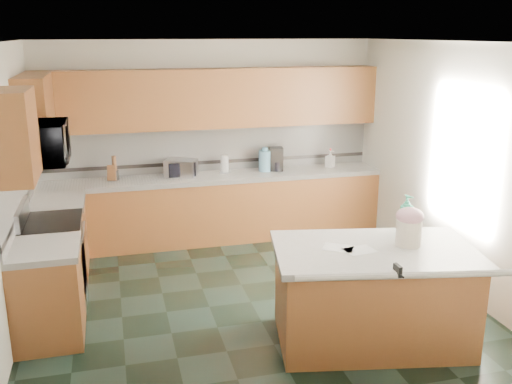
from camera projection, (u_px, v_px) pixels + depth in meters
name	position (u px, v px, depth m)	size (l,w,h in m)	color
floor	(251.00, 302.00, 6.11)	(4.60, 4.60, 0.00)	black
ceiling	(250.00, 42.00, 5.38)	(4.60, 4.60, 0.00)	white
wall_back	(210.00, 140.00, 7.91)	(4.60, 0.04, 2.70)	white
wall_front	(340.00, 269.00, 3.58)	(4.60, 0.04, 2.70)	white
wall_left	(3.00, 196.00, 5.18)	(0.04, 4.60, 2.70)	white
wall_right	(453.00, 167.00, 6.31)	(0.04, 4.60, 2.70)	white
back_base_cab	(215.00, 210.00, 7.86)	(4.60, 0.60, 0.86)	#542E16
back_countertop	(215.00, 177.00, 7.73)	(4.60, 0.64, 0.06)	white
back_upper_cab	(211.00, 98.00, 7.57)	(4.60, 0.33, 0.78)	#542E16
back_backsplash	(210.00, 148.00, 7.91)	(4.60, 0.02, 0.63)	silver
back_accent_band	(211.00, 162.00, 7.95)	(4.60, 0.01, 0.05)	black
left_base_cab_rear	(59.00, 240.00, 6.71)	(0.60, 0.82, 0.86)	#542E16
left_counter_rear	(56.00, 203.00, 6.58)	(0.64, 0.82, 0.06)	white
left_base_cab_front	(48.00, 296.00, 5.28)	(0.60, 0.72, 0.86)	#542E16
left_counter_front	(43.00, 250.00, 5.16)	(0.64, 0.72, 0.06)	white
left_backsplash	(17.00, 192.00, 5.73)	(0.02, 2.30, 0.63)	silver
left_accent_band	(20.00, 211.00, 5.79)	(0.01, 2.30, 0.05)	black
left_upper_cab_rear	(35.00, 111.00, 6.39)	(0.33, 1.09, 0.78)	#542E16
left_upper_cab_front	(14.00, 136.00, 4.84)	(0.33, 0.72, 0.78)	#542E16
range_body	(54.00, 265.00, 5.97)	(0.60, 0.76, 0.88)	#B7B7BC
range_oven_door	(83.00, 265.00, 6.05)	(0.02, 0.68, 0.55)	black
range_cooktop	(50.00, 223.00, 5.85)	(0.62, 0.78, 0.04)	black
range_handle	(83.00, 231.00, 5.96)	(0.02, 0.02, 0.66)	#B7B7BC
range_backguard	(22.00, 214.00, 5.75)	(0.06, 0.76, 0.18)	#B7B7BC
microwave	(42.00, 143.00, 5.62)	(0.73, 0.50, 0.41)	#B7B7BC
island_base	(372.00, 298.00, 5.24)	(1.70, 0.97, 0.86)	#542E16
island_top	(375.00, 251.00, 5.12)	(1.80, 1.07, 0.06)	white
island_bullnose	(405.00, 275.00, 4.62)	(0.06, 0.06, 1.80)	white
treat_jar	(409.00, 233.00, 5.16)	(0.23, 0.23, 0.24)	#EEE1C9
treat_jar_lid	(410.00, 216.00, 5.11)	(0.25, 0.25, 0.15)	pink
treat_jar_knob	(410.00, 210.00, 5.10)	(0.03, 0.03, 0.08)	tan
treat_jar_knob_end_l	(406.00, 211.00, 5.09)	(0.04, 0.04, 0.04)	tan
treat_jar_knob_end_r	(415.00, 210.00, 5.11)	(0.04, 0.04, 0.04)	tan
soap_bottle_island	(406.00, 215.00, 5.43)	(0.15, 0.15, 0.38)	teal
paper_sheet_a	(360.00, 250.00, 5.06)	(0.26, 0.20, 0.00)	white
paper_sheet_b	(338.00, 248.00, 5.12)	(0.27, 0.20, 0.00)	white
clamp_body	(398.00, 270.00, 4.61)	(0.03, 0.10, 0.09)	black
clamp_handle	(401.00, 276.00, 4.56)	(0.02, 0.02, 0.07)	black
knife_block	(112.00, 173.00, 7.42)	(0.11, 0.09, 0.20)	#472814
utensil_crock	(115.00, 175.00, 7.46)	(0.10, 0.10, 0.13)	black
utensil_bundle	(114.00, 163.00, 7.42)	(0.06, 0.06, 0.19)	#472814
toaster_oven	(181.00, 168.00, 7.63)	(0.40, 0.27, 0.23)	#B7B7BC
toaster_oven_door	(182.00, 170.00, 7.51)	(0.36, 0.01, 0.19)	black
paper_towel	(225.00, 164.00, 7.82)	(0.11, 0.11, 0.24)	white
paper_towel_base	(225.00, 172.00, 7.85)	(0.16, 0.16, 0.01)	#B7B7BC
water_jug	(265.00, 161.00, 7.92)	(0.18, 0.18, 0.29)	#6FB0D5
water_jug_neck	(265.00, 149.00, 7.87)	(0.08, 0.08, 0.04)	#6FB0D5
coffee_maker	(276.00, 159.00, 7.97)	(0.19, 0.21, 0.32)	black
coffee_carafe	(277.00, 166.00, 7.95)	(0.13, 0.13, 0.13)	black
soap_bottle_back	(330.00, 159.00, 8.15)	(0.11, 0.11, 0.24)	white
soap_back_cap	(331.00, 150.00, 8.11)	(0.02, 0.02, 0.03)	red
window_light_proxy	(463.00, 158.00, 6.07)	(0.02, 1.40, 1.10)	white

